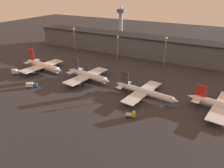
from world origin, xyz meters
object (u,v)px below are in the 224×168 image
service_vehicle_0 (31,85)px  service_vehicle_2 (131,115)px  airplane_1 (88,76)px  airplane_0 (43,66)px  service_vehicle_1 (16,72)px  airplane_2 (144,92)px  control_tower (121,21)px

service_vehicle_0 → service_vehicle_2: size_ratio=1.40×
airplane_1 → service_vehicle_2: size_ratio=7.63×
airplane_0 → service_vehicle_2: bearing=-10.1°
airplane_1 → service_vehicle_1: bearing=-156.0°
airplane_0 → airplane_2: size_ratio=1.00×
airplane_0 → airplane_1: size_ratio=1.10×
airplane_0 → service_vehicle_0: airplane_0 is taller
airplane_0 → service_vehicle_2: (85.34, -27.07, -2.23)m
airplane_1 → airplane_2: size_ratio=0.91×
airplane_1 → airplane_0: bearing=-172.1°
service_vehicle_2 → control_tower: control_tower is taller
service_vehicle_2 → service_vehicle_0: bearing=155.6°
airplane_2 → service_vehicle_1: (-95.02, -12.04, -1.12)m
airplane_1 → airplane_2: bearing=2.5°
service_vehicle_0 → service_vehicle_1: bearing=123.1°
airplane_1 → service_vehicle_0: size_ratio=5.43×
airplane_2 → service_vehicle_0: bearing=-154.1°
airplane_2 → control_tower: size_ratio=1.07×
airplane_2 → service_vehicle_1: airplane_2 is taller
control_tower → airplane_1: bearing=-73.5°
airplane_1 → control_tower: 123.51m
service_vehicle_1 → service_vehicle_2: (97.38, -11.70, -0.40)m
control_tower → service_vehicle_0: bearing=-86.3°
service_vehicle_1 → control_tower: control_tower is taller
airplane_0 → airplane_1: (40.90, 0.31, -0.10)m
airplane_0 → airplane_1: bearing=7.9°
control_tower → service_vehicle_1: bearing=-97.8°
service_vehicle_0 → control_tower: 144.99m
airplane_1 → airplane_2: (42.08, -3.65, -0.62)m
service_vehicle_0 → service_vehicle_2: bearing=-37.1°
airplane_1 → airplane_2: airplane_1 is taller
airplane_2 → control_tower: bearing=129.9°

